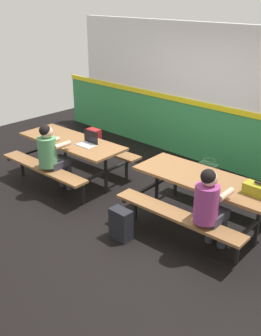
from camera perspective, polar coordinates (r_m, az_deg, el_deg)
The scene contains 11 objects.
ground_plane at distance 6.40m, azimuth -0.72°, elevation -4.89°, with size 10.00×10.00×0.02m, color black.
accent_backdrop at distance 7.60m, azimuth 11.38°, elevation 9.58°, with size 8.00×0.14×2.60m.
picnic_table_left at distance 6.99m, azimuth -8.43°, elevation 2.73°, with size 2.03×1.63×0.74m.
picnic_table_right at distance 5.62m, azimuth 10.51°, elevation -2.90°, with size 2.03×1.63×0.74m.
student_nearer at distance 6.50m, azimuth -11.28°, elevation 2.10°, with size 0.37×0.53×1.21m.
student_further at distance 4.95m, azimuth 11.27°, elevation -5.16°, with size 0.37×0.53×1.21m.
laptop_silver at distance 6.66m, azimuth -6.12°, elevation 3.72°, with size 0.33×0.23×0.22m.
toolbox_grey at distance 5.21m, azimuth 18.05°, elevation -3.09°, with size 0.40×0.18×0.18m.
backpack_dark at distance 8.48m, azimuth -5.22°, elevation 4.15°, with size 0.30×0.22×0.44m.
tote_bag_bright at distance 7.07m, azimuth 11.14°, elevation -0.60°, with size 0.34×0.21×0.43m.
satchel_spare at distance 5.39m, azimuth -1.34°, elevation -8.09°, with size 0.30×0.22×0.44m.
Camera 1 is at (3.93, -3.99, 3.08)m, focal length 42.42 mm.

